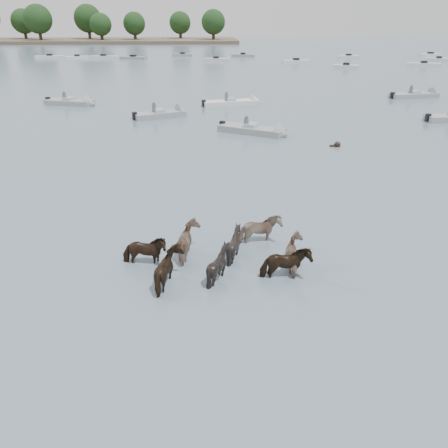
{
  "coord_description": "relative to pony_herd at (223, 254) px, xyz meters",
  "views": [
    {
      "loc": [
        -1.42,
        -13.2,
        7.86
      ],
      "look_at": [
        -0.78,
        1.12,
        1.1
      ],
      "focal_mm": 35.33,
      "sensor_mm": 36.0,
      "label": 1
    }
  ],
  "objects": [
    {
      "name": "pony_herd",
      "position": [
        0.0,
        0.0,
        0.0
      ],
      "size": [
        6.87,
        4.19,
        1.45
      ],
      "color": "black",
      "rests_on": "ground"
    },
    {
      "name": "motorboat_f",
      "position": [
        -13.09,
        31.34,
        -0.19
      ],
      "size": [
        5.4,
        3.0,
        1.92
      ],
      "rotation": [
        0.0,
        0.0,
        -0.29
      ],
      "color": "gray",
      "rests_on": "ground"
    },
    {
      "name": "swimming_pony",
      "position": [
        8.22,
        15.16,
        -0.32
      ],
      "size": [
        0.72,
        0.44,
        0.44
      ],
      "color": "black",
      "rests_on": "ground"
    },
    {
      "name": "distant_flotilla",
      "position": [
        0.88,
        79.32,
        -0.16
      ],
      "size": [
        103.87,
        27.93,
        0.93
      ],
      "color": "silver",
      "rests_on": "ground"
    },
    {
      "name": "motorboat_c",
      "position": [
        2.79,
        30.69,
        -0.19
      ],
      "size": [
        6.07,
        2.88,
        1.92
      ],
      "rotation": [
        0.0,
        0.0,
        0.23
      ],
      "color": "silver",
      "rests_on": "ground"
    },
    {
      "name": "motorboat_a",
      "position": [
        -3.78,
        25.42,
        -0.19
      ],
      "size": [
        5.02,
        3.48,
        1.92
      ],
      "rotation": [
        0.0,
        0.0,
        0.44
      ],
      "color": "gray",
      "rests_on": "ground"
    },
    {
      "name": "motorboat_b",
      "position": [
        3.58,
        18.76,
        -0.19
      ],
      "size": [
        5.44,
        4.09,
        1.92
      ],
      "rotation": [
        0.0,
        0.0,
        -0.53
      ],
      "color": "gray",
      "rests_on": "ground"
    },
    {
      "name": "motorboat_e",
      "position": [
        22.67,
        34.4,
        -0.19
      ],
      "size": [
        5.89,
        2.64,
        1.92
      ],
      "rotation": [
        0.0,
        0.0,
        0.19
      ],
      "color": "gray",
      "rests_on": "ground"
    },
    {
      "name": "ground",
      "position": [
        0.85,
        -0.1,
        -0.42
      ],
      "size": [
        400.0,
        400.0,
        0.0
      ],
      "primitive_type": "plane",
      "color": "#4B5E6C",
      "rests_on": "ground"
    }
  ]
}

